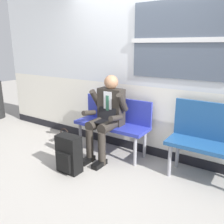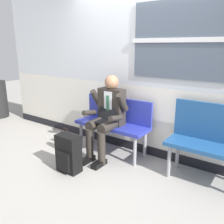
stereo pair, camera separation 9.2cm
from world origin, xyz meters
The scene contains 7 objects.
ground_plane centered at (0.00, 0.00, 0.00)m, with size 18.00×18.00×0.00m, color #9E9991.
station_wall centered at (0.01, 0.79, 1.47)m, with size 6.11×0.16×2.95m.
bench_with_person centered at (-0.30, 0.51, 0.53)m, with size 1.18×0.42×0.87m.
bench_empty centered at (1.23, 0.52, 0.57)m, with size 1.18×0.42×0.98m.
person_seated centered at (-0.30, 0.31, 0.66)m, with size 0.57×0.70×1.24m.
backpack centered at (-0.45, -0.36, 0.25)m, with size 0.33×0.23×0.52m.
handbag centered at (-0.92, 0.05, 0.15)m, with size 0.32×0.10×0.41m.
Camera 2 is at (1.74, -2.39, 1.66)m, focal length 38.10 mm.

